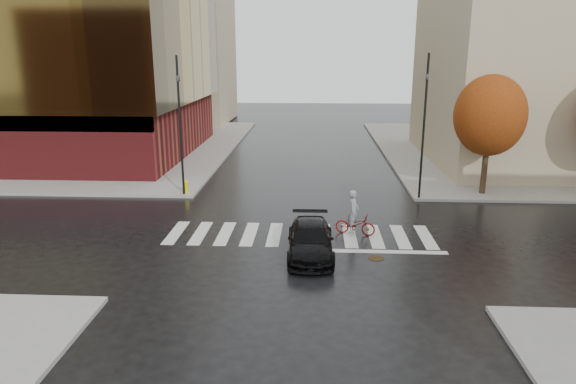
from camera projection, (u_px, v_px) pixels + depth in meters
The scene contains 14 objects.
ground at pixel (299, 239), 22.07m from camera, with size 120.00×120.00×0.00m, color black.
sidewalk_nw at pixel (59, 146), 43.32m from camera, with size 30.00×30.00×0.15m, color gray.
sidewalk_ne at pixel (568, 151), 41.22m from camera, with size 30.00×30.00×0.15m, color gray.
crosswalk at pixel (299, 235), 22.55m from camera, with size 12.00×3.00×0.01m, color silver.
office_glass at pixel (13, 45), 38.29m from camera, with size 27.00×19.00×16.00m.
building_ne_tan at pixel (555, 31), 35.16m from camera, with size 16.00×16.00×18.00m, color tan.
building_nw_far at pixel (163, 29), 55.80m from camera, with size 14.00×12.00×20.00m, color tan.
tree_ne_a at pixel (490, 116), 27.51m from camera, with size 3.80×3.80×6.50m.
sedan at pixel (311, 240), 20.14m from camera, with size 1.78×4.39×1.27m, color black.
cyclist at pixel (355, 220), 22.44m from camera, with size 1.87×1.11×2.01m.
traffic_light_nw at pixel (180, 117), 27.29m from camera, with size 0.23×0.21×7.46m.
traffic_light_ne at pixel (424, 117), 26.63m from camera, with size 0.18×0.21×7.58m.
fire_hydrant at pixel (186, 186), 28.50m from camera, with size 0.27×0.27×0.74m.
manhole at pixel (376, 258), 19.99m from camera, with size 0.60×0.60×0.01m, color #402E16.
Camera 1 is at (0.60, -20.74, 7.80)m, focal length 32.00 mm.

